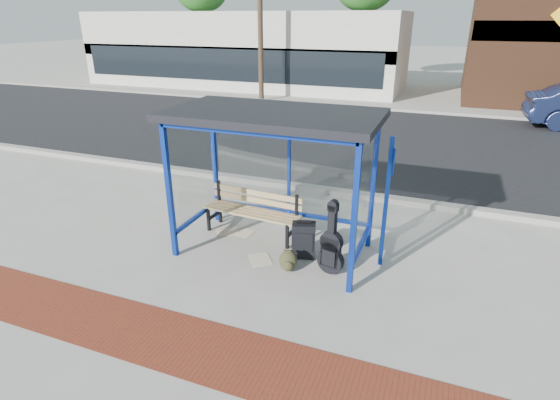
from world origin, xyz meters
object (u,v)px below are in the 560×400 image
at_px(guitar_bag, 331,248).
at_px(backpack, 288,261).
at_px(suitcase, 304,240).
at_px(bench, 253,209).

bearing_deg(guitar_bag, backpack, -151.28).
relative_size(guitar_bag, backpack, 3.43).
height_order(guitar_bag, backpack, guitar_bag).
distance_m(suitcase, backpack, 0.52).
distance_m(bench, backpack, 1.48).
relative_size(bench, guitar_bag, 1.60).
bearing_deg(guitar_bag, bench, 167.73).
relative_size(bench, suitcase, 2.77).
bearing_deg(bench, suitcase, -18.77).
distance_m(guitar_bag, suitcase, 0.64).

